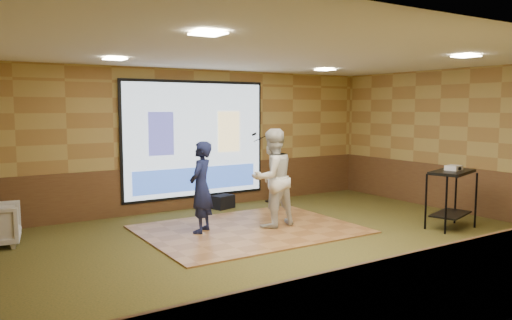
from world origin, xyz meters
TOP-DOWN VIEW (x-y plane):
  - ground at (0.00, 0.00)m, footprint 9.00×9.00m
  - room_shell at (0.00, 0.00)m, footprint 9.04×7.04m
  - wainscot_back at (0.00, 3.48)m, footprint 9.00×0.04m
  - wainscot_front at (0.00, -3.48)m, footprint 9.00×0.04m
  - wainscot_right at (4.48, 0.00)m, footprint 0.04×7.00m
  - projector_screen at (0.00, 3.44)m, footprint 3.32×0.06m
  - downlight_nw at (-2.20, 1.80)m, footprint 0.32×0.32m
  - downlight_ne at (2.20, 1.80)m, footprint 0.32×0.32m
  - downlight_sw at (-2.20, -1.50)m, footprint 0.32×0.32m
  - downlight_se at (2.20, -1.50)m, footprint 0.32×0.32m
  - dance_floor at (-0.05, 1.15)m, footprint 3.72×2.85m
  - player_left at (-0.88, 1.40)m, footprint 0.68×0.67m
  - player_right at (0.39, 1.08)m, footprint 0.93×0.76m
  - av_table at (3.10, -0.69)m, footprint 1.01×0.53m
  - projector at (3.15, -0.68)m, footprint 0.30×0.27m
  - mic_stand at (1.72, 3.19)m, footprint 0.64×0.26m
  - duffel_bag at (0.47, 3.10)m, footprint 0.53×0.43m

SIDE VIEW (x-z plane):
  - ground at x=0.00m, z-range 0.00..0.00m
  - dance_floor at x=-0.05m, z-range 0.00..0.03m
  - duffel_bag at x=0.47m, z-range 0.00..0.29m
  - wainscot_back at x=0.00m, z-range 0.00..0.95m
  - wainscot_front at x=0.00m, z-range 0.00..0.95m
  - wainscot_right at x=4.48m, z-range 0.00..0.95m
  - mic_stand at x=1.72m, z-range -0.32..1.31m
  - av_table at x=3.10m, z-range 0.23..1.29m
  - player_left at x=-0.88m, z-range 0.03..1.61m
  - player_right at x=0.39m, z-range 0.03..1.81m
  - projector at x=3.15m, z-range 1.06..1.15m
  - projector_screen at x=0.00m, z-range 0.21..2.73m
  - room_shell at x=0.00m, z-range 0.58..3.60m
  - downlight_nw at x=-2.20m, z-range 2.96..2.98m
  - downlight_ne at x=2.20m, z-range 2.96..2.98m
  - downlight_sw at x=-2.20m, z-range 2.96..2.98m
  - downlight_se at x=2.20m, z-range 2.96..2.98m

